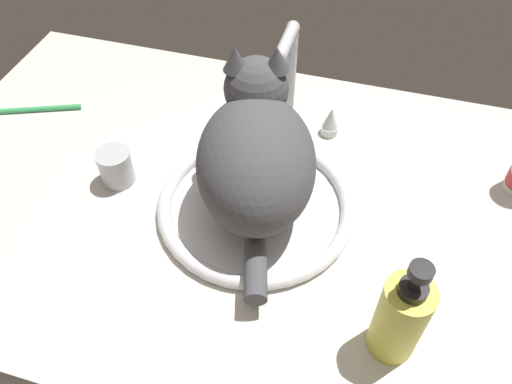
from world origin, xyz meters
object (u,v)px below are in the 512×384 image
Objects in this scene: cat at (256,151)px; toothbrush at (29,109)px; faucet at (288,92)px; sink_basin at (256,204)px; metal_jar at (116,167)px; soap_pump_bottle at (400,318)px.

cat reaches higher than toothbrush.
faucet is 18.92cm from cat.
metal_jar reaches higher than sink_basin.
faucet is 49.82cm from toothbrush.
soap_pump_bottle reaches higher than metal_jar.
toothbrush is (-71.54, 28.30, -6.36)cm from soap_pump_bottle.
toothbrush is at bearing 168.72° from cat.
metal_jar is (-23.48, -1.96, -8.03)cm from cat.
toothbrush is (-24.44, 11.51, -2.51)cm from metal_jar.
metal_jar is (-23.93, -20.65, -5.12)cm from faucet.
toothbrush is (-48.37, 11.14, -0.36)cm from sink_basin.
faucet is at bearing 40.79° from metal_jar.
sink_basin is 29.45cm from soap_pump_bottle.
sink_basin is at bearing -90.00° from faucet.
metal_jar is 0.35× the size of soap_pump_bottle.
metal_jar is (-23.93, -0.37, 2.15)cm from sink_basin.
sink_basin is 1.47× the size of faucet.
soap_pump_bottle is 77.20cm from toothbrush.
sink_basin is 49.64cm from toothbrush.
faucet is 0.64× the size of cat.
soap_pump_bottle is (47.10, -16.78, 3.85)cm from metal_jar.
faucet reaches higher than soap_pump_bottle.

